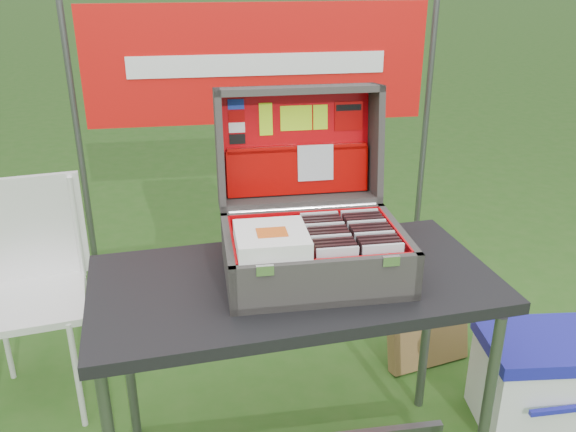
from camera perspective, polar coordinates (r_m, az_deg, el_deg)
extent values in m
cube|color=black|center=(1.98, 0.57, -6.29)|extent=(1.35, 0.76, 0.04)
cylinder|color=#59595B|center=(2.17, 18.00, -17.53)|extent=(0.04, 0.04, 0.77)
cylinder|color=#59595B|center=(2.42, -14.76, -12.48)|extent=(0.04, 0.04, 0.77)
cylinder|color=#59595B|center=(2.55, 12.83, -10.17)|extent=(0.04, 0.04, 0.77)
cube|color=#4C4844|center=(1.98, 2.47, -5.31)|extent=(0.57, 0.41, 0.02)
cube|color=#4C4844|center=(1.78, 3.72, -6.37)|extent=(0.57, 0.02, 0.15)
cube|color=#4C4844|center=(2.12, 1.49, -1.31)|extent=(0.57, 0.02, 0.15)
cube|color=#4C4844|center=(1.92, -5.58, -4.18)|extent=(0.02, 0.41, 0.15)
cube|color=#4C4844|center=(2.02, 10.18, -3.02)|extent=(0.02, 0.41, 0.15)
cube|color=red|center=(1.97, 2.48, -4.95)|extent=(0.53, 0.36, 0.01)
cube|color=silver|center=(1.71, -2.17, -5.10)|extent=(0.05, 0.01, 0.03)
cube|color=silver|center=(1.79, 9.63, -4.16)|extent=(0.05, 0.01, 0.03)
cylinder|color=silver|center=(2.10, 1.45, 0.72)|extent=(0.51, 0.02, 0.02)
cube|color=#4C4844|center=(2.19, 0.72, 6.83)|extent=(0.57, 0.07, 0.41)
cube|color=#4C4844|center=(2.10, 0.94, 11.74)|extent=(0.57, 0.15, 0.04)
cube|color=#4C4844|center=(2.17, 1.09, 1.53)|extent=(0.57, 0.15, 0.04)
cube|color=#4C4844|center=(2.10, -6.42, 6.19)|extent=(0.02, 0.20, 0.42)
cube|color=#4C4844|center=(2.19, 8.15, 6.81)|extent=(0.02, 0.20, 0.42)
cube|color=red|center=(2.18, 0.78, 6.77)|extent=(0.52, 0.05, 0.36)
cube|color=red|center=(1.79, 3.64, -5.84)|extent=(0.53, 0.01, 0.13)
cube|color=red|center=(2.10, 1.56, -1.19)|extent=(0.53, 0.01, 0.13)
cube|color=red|center=(1.91, -5.17, -3.86)|extent=(0.01, 0.36, 0.13)
cube|color=red|center=(2.01, 9.82, -2.76)|extent=(0.01, 0.36, 0.13)
cube|color=#A00301|center=(2.18, 0.90, 4.23)|extent=(0.51, 0.05, 0.17)
cube|color=#A00301|center=(2.16, 0.90, 6.32)|extent=(0.50, 0.02, 0.02)
cube|color=silver|center=(2.16, 2.58, 5.00)|extent=(0.13, 0.03, 0.13)
cube|color=#1933B2|center=(2.13, -4.90, 10.37)|extent=(0.06, 0.01, 0.03)
cube|color=#A10100|center=(2.13, -4.85, 9.30)|extent=(0.06, 0.01, 0.03)
cube|color=white|center=(2.14, -4.81, 8.24)|extent=(0.06, 0.01, 0.03)
cube|color=black|center=(2.14, -4.76, 7.18)|extent=(0.06, 0.01, 0.03)
cube|color=#B1EC16|center=(2.14, -2.09, 9.03)|extent=(0.05, 0.02, 0.11)
cube|color=#B1EC16|center=(2.16, 0.77, 9.15)|extent=(0.11, 0.01, 0.09)
cube|color=#B1EC16|center=(2.18, 3.05, 9.22)|extent=(0.05, 0.01, 0.09)
cube|color=#A10100|center=(2.20, 5.69, 9.29)|extent=(0.10, 0.02, 0.10)
cube|color=black|center=(2.19, 5.70, 10.07)|extent=(0.09, 0.01, 0.02)
cube|color=silver|center=(1.81, 4.61, -5.05)|extent=(0.13, 0.01, 0.14)
cube|color=black|center=(1.83, 4.44, -4.72)|extent=(0.13, 0.01, 0.14)
cube|color=black|center=(1.85, 4.29, -4.40)|extent=(0.13, 0.01, 0.14)
cube|color=black|center=(1.87, 4.13, -4.09)|extent=(0.13, 0.01, 0.14)
cube|color=silver|center=(1.89, 3.98, -3.78)|extent=(0.13, 0.01, 0.14)
cube|color=black|center=(1.91, 3.83, -3.48)|extent=(0.13, 0.01, 0.14)
cube|color=black|center=(1.93, 3.69, -3.18)|extent=(0.13, 0.01, 0.14)
cube|color=black|center=(1.95, 3.55, -2.90)|extent=(0.13, 0.01, 0.14)
cube|color=silver|center=(1.96, 3.41, -2.61)|extent=(0.13, 0.01, 0.14)
cube|color=black|center=(1.98, 3.27, -2.34)|extent=(0.13, 0.01, 0.14)
cube|color=black|center=(2.00, 3.14, -2.06)|extent=(0.13, 0.01, 0.14)
cube|color=black|center=(2.02, 3.01, -1.80)|extent=(0.13, 0.01, 0.14)
cube|color=silver|center=(2.04, 2.88, -1.54)|extent=(0.13, 0.01, 0.14)
cube|color=silver|center=(1.84, 8.79, -4.69)|extent=(0.13, 0.01, 0.14)
cube|color=black|center=(1.86, 8.58, -4.37)|extent=(0.13, 0.01, 0.14)
cube|color=black|center=(1.88, 8.39, -4.06)|extent=(0.13, 0.01, 0.14)
cube|color=black|center=(1.90, 8.19, -3.76)|extent=(0.13, 0.01, 0.14)
cube|color=silver|center=(1.92, 8.00, -3.46)|extent=(0.13, 0.01, 0.14)
cube|color=black|center=(1.94, 7.81, -3.17)|extent=(0.13, 0.01, 0.14)
cube|color=black|center=(1.96, 7.63, -2.88)|extent=(0.13, 0.01, 0.14)
cube|color=black|center=(1.98, 7.45, -2.60)|extent=(0.13, 0.01, 0.14)
cube|color=silver|center=(2.00, 7.28, -2.33)|extent=(0.13, 0.01, 0.14)
cube|color=black|center=(2.02, 7.10, -2.06)|extent=(0.13, 0.01, 0.14)
cube|color=black|center=(2.04, 6.94, -1.79)|extent=(0.13, 0.01, 0.14)
cube|color=black|center=(2.06, 6.77, -1.53)|extent=(0.13, 0.01, 0.14)
cube|color=silver|center=(2.07, 6.61, -1.28)|extent=(0.13, 0.01, 0.14)
cube|color=white|center=(1.82, -1.55, -2.80)|extent=(0.21, 0.21, 0.00)
cube|color=white|center=(1.82, -1.55, -2.66)|extent=(0.21, 0.21, 0.00)
cube|color=white|center=(1.82, -1.55, -2.52)|extent=(0.21, 0.21, 0.00)
cube|color=white|center=(1.82, -1.55, -2.37)|extent=(0.21, 0.21, 0.00)
cube|color=white|center=(1.82, -1.55, -2.23)|extent=(0.21, 0.21, 0.00)
cube|color=white|center=(1.81, -1.55, -2.09)|extent=(0.21, 0.21, 0.00)
cube|color=white|center=(1.81, -1.56, -1.95)|extent=(0.21, 0.21, 0.00)
cube|color=white|center=(1.81, -1.56, -1.80)|extent=(0.21, 0.21, 0.00)
cube|color=white|center=(1.81, -1.56, -1.66)|extent=(0.21, 0.21, 0.00)
cube|color=white|center=(1.80, -1.56, -1.51)|extent=(0.21, 0.21, 0.00)
cube|color=#D85919|center=(1.79, -1.52, -1.53)|extent=(0.09, 0.07, 0.00)
cube|color=white|center=(2.72, 22.19, -14.59)|extent=(0.47, 0.37, 0.35)
cube|color=#1B1B9C|center=(2.61, 22.86, -11.03)|extent=(0.49, 0.39, 0.05)
cube|color=#1B1B9C|center=(2.57, 24.44, -16.17)|extent=(0.27, 0.02, 0.02)
cube|color=silver|center=(2.67, -23.08, -7.48)|extent=(0.49, 0.49, 0.03)
cube|color=silver|center=(2.75, -22.93, -1.06)|extent=(0.43, 0.10, 0.45)
cylinder|color=silver|center=(2.61, -19.11, -13.98)|extent=(0.02, 0.02, 0.48)
cylinder|color=silver|center=(2.99, -25.03, -9.83)|extent=(0.02, 0.02, 0.48)
cylinder|color=silver|center=(2.91, -18.02, -9.67)|extent=(0.02, 0.02, 0.48)
cylinder|color=silver|center=(2.71, -19.16, -1.04)|extent=(0.02, 0.02, 0.45)
cube|color=olive|center=(2.92, 12.94, -9.69)|extent=(0.42, 0.23, 0.42)
cylinder|color=#59595B|center=(3.07, -18.72, 4.57)|extent=(0.03, 0.03, 1.70)
cylinder|color=#59595B|center=(3.23, 12.56, 6.18)|extent=(0.03, 0.03, 1.70)
cube|color=red|center=(2.92, -2.82, 14.00)|extent=(1.60, 0.02, 0.55)
cube|color=white|center=(2.91, -2.79, 13.96)|extent=(1.20, 0.00, 0.10)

